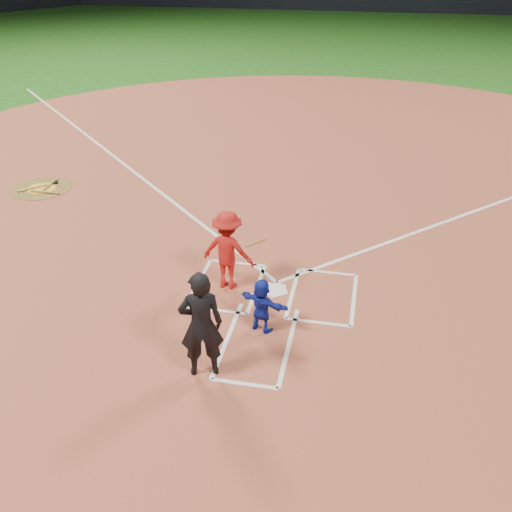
% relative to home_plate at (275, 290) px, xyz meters
% --- Properties ---
extents(ground, '(120.00, 120.00, 0.00)m').
position_rel_home_plate_xyz_m(ground, '(0.00, 0.00, -0.02)').
color(ground, '#1A5014').
rests_on(ground, ground).
extents(home_plate_dirt, '(28.00, 28.00, 0.01)m').
position_rel_home_plate_xyz_m(home_plate_dirt, '(0.00, 6.00, -0.01)').
color(home_plate_dirt, brown).
rests_on(home_plate_dirt, ground).
extents(home_plate, '(0.60, 0.60, 0.02)m').
position_rel_home_plate_xyz_m(home_plate, '(0.00, 0.00, 0.00)').
color(home_plate, white).
rests_on(home_plate, home_plate_dirt).
extents(on_deck_circle, '(1.70, 1.70, 0.01)m').
position_rel_home_plate_xyz_m(on_deck_circle, '(-7.36, 3.86, -0.00)').
color(on_deck_circle, brown).
rests_on(on_deck_circle, home_plate_dirt).
extents(on_deck_logo, '(0.80, 0.80, 0.00)m').
position_rel_home_plate_xyz_m(on_deck_logo, '(-7.36, 3.86, 0.00)').
color(on_deck_logo, yellow).
rests_on(on_deck_logo, on_deck_circle).
extents(on_deck_bat_a, '(0.11, 0.84, 0.06)m').
position_rel_home_plate_xyz_m(on_deck_bat_a, '(-7.21, 4.11, 0.03)').
color(on_deck_bat_a, olive).
rests_on(on_deck_bat_a, on_deck_circle).
extents(on_deck_bat_b, '(0.61, 0.66, 0.06)m').
position_rel_home_plate_xyz_m(on_deck_bat_b, '(-7.56, 3.76, 0.03)').
color(on_deck_bat_b, '#A77D3D').
rests_on(on_deck_bat_b, on_deck_circle).
extents(on_deck_bat_c, '(0.84, 0.08, 0.06)m').
position_rel_home_plate_xyz_m(on_deck_bat_c, '(-7.06, 3.56, 0.03)').
color(on_deck_bat_c, olive).
rests_on(on_deck_bat_c, on_deck_circle).
extents(bat_weight_donut, '(0.19, 0.19, 0.05)m').
position_rel_home_plate_xyz_m(bat_weight_donut, '(-7.16, 4.26, 0.03)').
color(bat_weight_donut, black).
rests_on(bat_weight_donut, on_deck_circle).
extents(catcher, '(1.02, 0.64, 1.05)m').
position_rel_home_plate_xyz_m(catcher, '(-0.01, -1.32, 0.52)').
color(catcher, '#1324A0').
rests_on(catcher, home_plate_dirt).
extents(umpire, '(0.80, 0.65, 1.90)m').
position_rel_home_plate_xyz_m(umpire, '(-0.72, -2.64, 0.94)').
color(umpire, black).
rests_on(umpire, home_plate_dirt).
extents(chalk_markings, '(28.35, 17.32, 0.01)m').
position_rel_home_plate_xyz_m(chalk_markings, '(0.00, 5.29, -0.01)').
color(chalk_markings, white).
rests_on(chalk_markings, home_plate_dirt).
extents(batter_at_plate, '(1.32, 0.94, 1.64)m').
position_rel_home_plate_xyz_m(batter_at_plate, '(-0.95, -0.00, 0.82)').
color(batter_at_plate, '#AF1613').
rests_on(batter_at_plate, home_plate_dirt).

